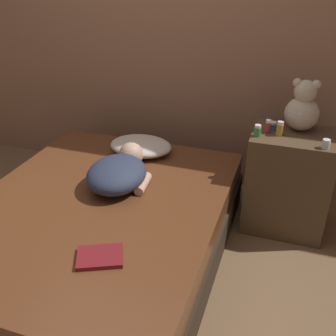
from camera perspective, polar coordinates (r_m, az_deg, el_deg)
The scene contains 13 objects.
ground_plane at distance 2.66m, azimuth -9.60°, elevation -12.41°, with size 12.00×12.00×0.00m, color brown.
wall_back at distance 3.17m, azimuth -0.78°, elevation 20.86°, with size 8.00×0.06×2.60m.
bed at distance 2.53m, azimuth -9.97°, elevation -8.90°, with size 1.49×1.90×0.41m.
nightstand at distance 2.82m, azimuth 16.93°, elevation -1.91°, with size 0.54×0.42×0.71m.
pillow at distance 2.94m, azimuth -3.92°, elevation 3.21°, with size 0.47×0.35×0.11m.
person_lying at distance 2.54m, azimuth -7.08°, elevation -0.49°, with size 0.41×0.62×0.18m.
teddy_bear at distance 2.70m, azimuth 18.95°, elevation 8.20°, with size 0.22×0.22×0.34m.
bottle_blue at distance 2.68m, azimuth 14.93°, elevation 5.91°, with size 0.05×0.05×0.06m.
bottle_green at distance 2.56m, azimuth 12.86°, elevation 5.30°, with size 0.04×0.04×0.08m.
bottle_amber at distance 2.60m, azimuth 15.91°, elevation 5.52°, with size 0.04×0.04×0.09m.
bottle_clear at distance 2.51m, azimuth 21.95°, elevation 3.24°, with size 0.05×0.05×0.06m.
bottle_red at distance 2.62m, azimuth 14.28°, elevation 5.87°, with size 0.03×0.03×0.09m.
book at distance 2.00m, azimuth -9.85°, elevation -12.60°, with size 0.27×0.24×0.02m.
Camera 1 is at (1.04, -1.73, 1.73)m, focal length 42.00 mm.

